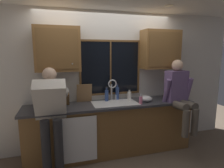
{
  "coord_description": "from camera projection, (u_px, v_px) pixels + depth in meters",
  "views": [
    {
      "loc": [
        -0.88,
        -3.4,
        1.81
      ],
      "look_at": [
        0.02,
        -0.3,
        1.27
      ],
      "focal_mm": 30.23,
      "sensor_mm": 36.0,
      "label": 1
    }
  ],
  "objects": [
    {
      "name": "back_wall",
      "position": [
        106.0,
        81.0,
        3.61
      ],
      "size": [
        5.32,
        0.12,
        2.55
      ],
      "primitive_type": "cube",
      "color": "silver",
      "rests_on": "floor"
    },
    {
      "name": "ceiling_downlight_right",
      "position": [
        169.0,
        6.0,
        3.02
      ],
      "size": [
        0.14,
        0.14,
        0.01
      ],
      "primitive_type": "cylinder",
      "color": "#FFEAB2"
    },
    {
      "name": "window_glass",
      "position": [
        110.0,
        68.0,
        3.53
      ],
      "size": [
        1.1,
        0.02,
        0.95
      ],
      "primitive_type": "cube",
      "color": "black"
    },
    {
      "name": "window_frame_top",
      "position": [
        111.0,
        41.0,
        3.43
      ],
      "size": [
        1.17,
        0.02,
        0.04
      ],
      "primitive_type": "cube",
      "color": "brown"
    },
    {
      "name": "window_frame_bottom",
      "position": [
        111.0,
        93.0,
        3.6
      ],
      "size": [
        1.17,
        0.02,
        0.04
      ],
      "primitive_type": "cube",
      "color": "brown"
    },
    {
      "name": "window_frame_left",
      "position": [
        80.0,
        68.0,
        3.36
      ],
      "size": [
        0.04,
        0.02,
        0.95
      ],
      "primitive_type": "cube",
      "color": "brown"
    },
    {
      "name": "window_frame_right",
      "position": [
        139.0,
        67.0,
        3.67
      ],
      "size": [
        0.03,
        0.02,
        0.95
      ],
      "primitive_type": "cube",
      "color": "brown"
    },
    {
      "name": "window_mullion_center",
      "position": [
        111.0,
        68.0,
        3.51
      ],
      "size": [
        0.02,
        0.02,
        0.95
      ],
      "primitive_type": "cube",
      "color": "brown"
    },
    {
      "name": "lower_cabinet_run",
      "position": [
        111.0,
        129.0,
        3.42
      ],
      "size": [
        2.92,
        0.58,
        0.88
      ],
      "primitive_type": "cube",
      "color": "brown",
      "rests_on": "floor"
    },
    {
      "name": "countertop",
      "position": [
        111.0,
        104.0,
        3.32
      ],
      "size": [
        2.98,
        0.62,
        0.04
      ],
      "primitive_type": "cube",
      "color": "#38383D",
      "rests_on": "lower_cabinet_run"
    },
    {
      "name": "dishwasher_front",
      "position": [
        78.0,
        140.0,
        2.94
      ],
      "size": [
        0.6,
        0.02,
        0.74
      ],
      "primitive_type": "cube",
      "color": "white"
    },
    {
      "name": "upper_cabinet_left",
      "position": [
        58.0,
        49.0,
        3.06
      ],
      "size": [
        0.71,
        0.36,
        0.72
      ],
      "color": "olive"
    },
    {
      "name": "upper_cabinet_right",
      "position": [
        160.0,
        50.0,
        3.57
      ],
      "size": [
        0.71,
        0.36,
        0.72
      ],
      "color": "olive"
    },
    {
      "name": "sink",
      "position": [
        115.0,
        108.0,
        3.37
      ],
      "size": [
        0.8,
        0.46,
        0.21
      ],
      "color": "silver",
      "rests_on": "lower_cabinet_run"
    },
    {
      "name": "faucet",
      "position": [
        112.0,
        87.0,
        3.48
      ],
      "size": [
        0.18,
        0.09,
        0.4
      ],
      "color": "silver",
      "rests_on": "countertop"
    },
    {
      "name": "person_standing",
      "position": [
        51.0,
        111.0,
        2.73
      ],
      "size": [
        0.53,
        0.68,
        1.59
      ],
      "color": "#262628",
      "rests_on": "floor"
    },
    {
      "name": "person_sitting_on_counter",
      "position": [
        179.0,
        92.0,
        3.37
      ],
      "size": [
        0.54,
        0.62,
        1.26
      ],
      "color": "#595147",
      "rests_on": "countertop"
    },
    {
      "name": "knife_block",
      "position": [
        66.0,
        98.0,
        3.23
      ],
      "size": [
        0.12,
        0.18,
        0.32
      ],
      "color": "brown",
      "rests_on": "countertop"
    },
    {
      "name": "cutting_board",
      "position": [
        84.0,
        93.0,
        3.39
      ],
      "size": [
        0.27,
        0.09,
        0.33
      ],
      "primitive_type": "cube",
      "rotation": [
        0.21,
        0.0,
        0.0
      ],
      "color": "#997047",
      "rests_on": "countertop"
    },
    {
      "name": "mixing_bowl",
      "position": [
        146.0,
        99.0,
        3.45
      ],
      "size": [
        0.22,
        0.22,
        0.11
      ],
      "primitive_type": "ellipsoid",
      "color": "silver",
      "rests_on": "countertop"
    },
    {
      "name": "soap_dispenser",
      "position": [
        141.0,
        100.0,
        3.28
      ],
      "size": [
        0.06,
        0.07,
        0.18
      ],
      "color": "pink",
      "rests_on": "countertop"
    },
    {
      "name": "bottle_green_glass",
      "position": [
        117.0,
        93.0,
        3.59
      ],
      "size": [
        0.07,
        0.07,
        0.3
      ],
      "color": "#334C8C",
      "rests_on": "countertop"
    },
    {
      "name": "bottle_tall_clear",
      "position": [
        129.0,
        95.0,
        3.6
      ],
      "size": [
        0.08,
        0.08,
        0.19
      ],
      "color": "silver",
      "rests_on": "countertop"
    },
    {
      "name": "bottle_amber_small",
      "position": [
        107.0,
        95.0,
        3.47
      ],
      "size": [
        0.07,
        0.07,
        0.26
      ],
      "color": "#334C8C",
      "rests_on": "countertop"
    }
  ]
}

